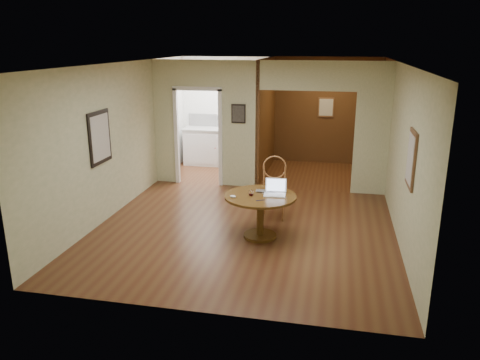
% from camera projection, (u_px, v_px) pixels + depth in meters
% --- Properties ---
extents(floor, '(5.00, 5.00, 0.00)m').
position_uv_depth(floor, '(243.00, 231.00, 7.85)').
color(floor, '#4D2616').
rests_on(floor, ground).
extents(room_shell, '(5.20, 7.50, 5.00)m').
position_uv_depth(room_shell, '(250.00, 124.00, 10.48)').
color(room_shell, white).
rests_on(room_shell, ground).
extents(dining_table, '(1.15, 1.15, 0.72)m').
position_uv_depth(dining_table, '(260.00, 206.00, 7.48)').
color(dining_table, '#5A3816').
rests_on(dining_table, ground).
extents(chair, '(0.51, 0.51, 1.11)m').
position_uv_depth(chair, '(274.00, 184.00, 8.36)').
color(chair, '#9E5F38').
rests_on(chair, ground).
extents(open_laptop, '(0.36, 0.32, 0.24)m').
position_uv_depth(open_laptop, '(275.00, 190.00, 7.46)').
color(open_laptop, white).
rests_on(open_laptop, dining_table).
extents(closed_laptop, '(0.34, 0.23, 0.03)m').
position_uv_depth(closed_laptop, '(266.00, 192.00, 7.53)').
color(closed_laptop, '#ADADB2').
rests_on(closed_laptop, dining_table).
extents(mouse, '(0.11, 0.07, 0.04)m').
position_uv_depth(mouse, '(233.00, 196.00, 7.30)').
color(mouse, white).
rests_on(mouse, dining_table).
extents(wine_glass, '(0.09, 0.09, 0.10)m').
position_uv_depth(wine_glass, '(251.00, 193.00, 7.38)').
color(wine_glass, white).
rests_on(wine_glass, dining_table).
extents(pen, '(0.13, 0.08, 0.01)m').
position_uv_depth(pen, '(260.00, 200.00, 7.17)').
color(pen, navy).
rests_on(pen, dining_table).
extents(kitchen_cabinet, '(2.06, 0.60, 0.94)m').
position_uv_depth(kitchen_cabinet, '(224.00, 147.00, 11.92)').
color(kitchen_cabinet, white).
rests_on(kitchen_cabinet, ground).
extents(grocery_bag, '(0.30, 0.26, 0.28)m').
position_uv_depth(grocery_bag, '(255.00, 125.00, 11.59)').
color(grocery_bag, '#BBB088').
rests_on(grocery_bag, kitchen_cabinet).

